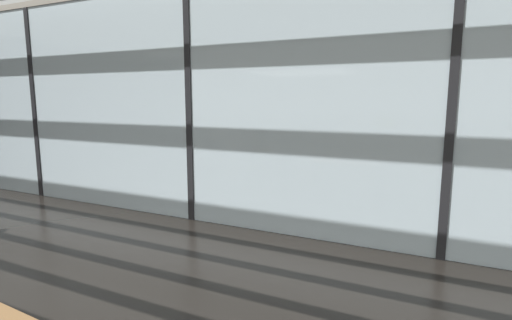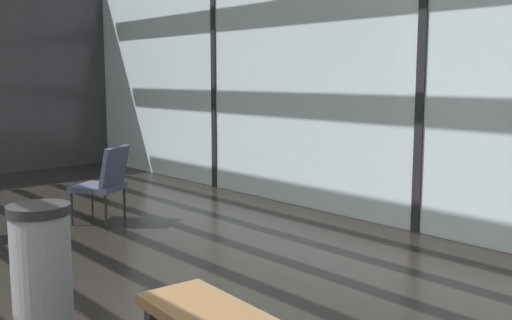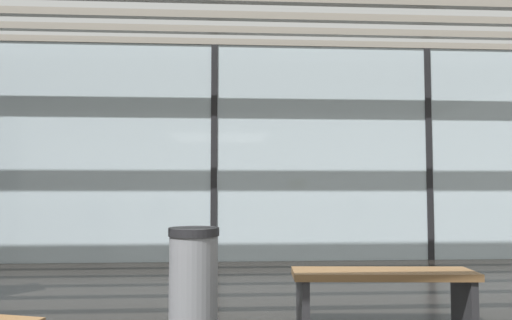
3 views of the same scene
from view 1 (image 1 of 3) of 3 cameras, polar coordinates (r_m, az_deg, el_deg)
name	(u,v)px [view 1 (image 1 of 3)]	position (r m, az deg, el deg)	size (l,w,h in m)	color
glass_curtain_wall	(190,107)	(6.04, -9.39, 7.57)	(14.00, 0.08, 3.46)	silver
window_mullion_0	(36,105)	(8.55, -29.06, 6.94)	(0.10, 0.12, 3.46)	black
window_mullion_1	(190,107)	(6.04, -9.39, 7.57)	(0.10, 0.12, 3.46)	black
window_mullion_2	(452,110)	(4.93, 26.28, 6.50)	(0.10, 0.12, 3.46)	black
parked_airplane	(329,89)	(10.05, 10.49, 9.99)	(11.92, 4.15, 4.15)	#B2BCD6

